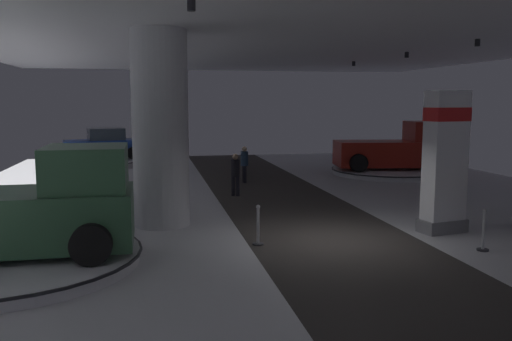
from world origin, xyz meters
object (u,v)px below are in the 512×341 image
(column_left, at_px, (160,129))
(pickup_truck_far_right, at_px, (397,150))
(display_car_deep_left, at_px, (104,145))
(display_platform_near_left, at_px, (7,260))
(display_platform_deep_left, at_px, (104,161))
(visitor_walking_near, at_px, (235,172))
(pickup_truck_near_left, at_px, (21,211))
(display_platform_far_right, at_px, (390,171))
(visitor_walking_far, at_px, (244,162))
(brand_sign_pylon, at_px, (445,160))

(column_left, bearing_deg, pickup_truck_far_right, 37.42)
(display_car_deep_left, distance_m, display_platform_near_left, 18.91)
(display_platform_near_left, bearing_deg, pickup_truck_far_right, 39.28)
(display_platform_deep_left, xyz_separation_m, display_platform_near_left, (-0.46, -18.88, -0.03))
(column_left, relative_size, visitor_walking_near, 3.46)
(display_car_deep_left, bearing_deg, display_platform_deep_left, -167.67)
(visitor_walking_near, bearing_deg, pickup_truck_near_left, -127.57)
(display_platform_near_left, height_order, display_platform_far_right, display_platform_near_left)
(display_platform_near_left, xyz_separation_m, display_platform_far_right, (14.51, 12.17, -0.01))
(visitor_walking_far, bearing_deg, display_car_deep_left, 128.73)
(display_car_deep_left, distance_m, pickup_truck_far_right, 15.85)
(pickup_truck_near_left, relative_size, display_platform_far_right, 0.94)
(column_left, height_order, display_platform_far_right, column_left)
(pickup_truck_near_left, relative_size, visitor_walking_far, 3.34)
(display_platform_deep_left, distance_m, display_car_deep_left, 0.91)
(display_platform_deep_left, xyz_separation_m, visitor_walking_near, (5.67, -11.32, 0.72))
(pickup_truck_near_left, height_order, visitor_walking_far, pickup_truck_near_left)
(pickup_truck_near_left, bearing_deg, display_platform_near_left, -179.53)
(brand_sign_pylon, bearing_deg, column_left, 162.65)
(display_car_deep_left, bearing_deg, pickup_truck_far_right, -25.24)
(column_left, xyz_separation_m, pickup_truck_far_right, (11.47, 8.78, -1.55))
(pickup_truck_far_right, xyz_separation_m, visitor_walking_near, (-8.69, -4.57, -0.29))
(brand_sign_pylon, xyz_separation_m, display_car_deep_left, (-10.30, 17.86, -0.87))
(visitor_walking_near, distance_m, visitor_walking_far, 3.30)
(display_platform_far_right, distance_m, pickup_truck_far_right, 1.10)
(display_car_deep_left, relative_size, display_platform_near_left, 0.79)
(display_car_deep_left, distance_m, display_platform_far_right, 15.57)
(column_left, distance_m, pickup_truck_near_left, 4.77)
(display_platform_near_left, height_order, visitor_walking_near, visitor_walking_near)
(display_platform_far_right, bearing_deg, visitor_walking_near, -151.16)
(visitor_walking_far, bearing_deg, visitor_walking_near, -105.75)
(visitor_walking_far, bearing_deg, pickup_truck_far_right, 10.13)
(display_car_deep_left, relative_size, visitor_walking_near, 2.82)
(visitor_walking_near, bearing_deg, display_car_deep_left, 116.49)
(display_car_deep_left, relative_size, pickup_truck_far_right, 0.81)
(display_platform_deep_left, relative_size, display_platform_far_right, 0.94)
(column_left, distance_m, visitor_walking_far, 8.46)
(pickup_truck_far_right, bearing_deg, pickup_truck_near_left, -140.11)
(visitor_walking_far, bearing_deg, display_platform_far_right, 10.89)
(pickup_truck_near_left, bearing_deg, column_left, 47.81)
(display_platform_far_right, height_order, pickup_truck_far_right, pickup_truck_far_right)
(column_left, xyz_separation_m, display_platform_near_left, (-3.35, -3.34, -2.60))
(brand_sign_pylon, height_order, display_platform_far_right, brand_sign_pylon)
(pickup_truck_far_right, bearing_deg, display_platform_deep_left, 154.82)
(display_platform_deep_left, height_order, display_platform_far_right, display_platform_deep_left)
(brand_sign_pylon, xyz_separation_m, visitor_walking_near, (-4.66, 6.54, -1.07))
(display_platform_deep_left, height_order, display_platform_near_left, display_platform_deep_left)
(brand_sign_pylon, distance_m, visitor_walking_near, 8.10)
(brand_sign_pylon, xyz_separation_m, pickup_truck_near_left, (-10.47, -1.02, -0.77))
(display_platform_deep_left, distance_m, pickup_truck_near_left, 18.90)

